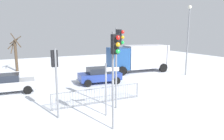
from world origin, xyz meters
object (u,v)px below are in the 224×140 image
car_silver_trailing (8,83)px  street_lamp (188,34)px  traffic_light_mid_right (118,51)px  bare_tree_left (16,53)px  delivery_truck (139,57)px  traffic_light_rear_right (115,60)px  traffic_light_mid_left (55,67)px  car_blue_far (99,75)px  direction_sign_post (107,87)px

car_silver_trailing → street_lamp: (17.43, -1.00, 3.69)m
traffic_light_mid_right → bare_tree_left: size_ratio=1.10×
delivery_truck → traffic_light_rear_right: bearing=57.0°
traffic_light_mid_left → street_lamp: bearing=11.4°
traffic_light_mid_right → street_lamp: street_lamp is taller
traffic_light_rear_right → traffic_light_mid_left: bearing=-58.1°
delivery_truck → car_blue_far: bearing=30.7°
car_blue_far → direction_sign_post: bearing=-104.2°
car_silver_trailing → delivery_truck: bearing=15.4°
traffic_light_mid_right → bare_tree_left: (-5.26, 16.17, -1.50)m
car_blue_far → traffic_light_rear_right: bearing=-103.1°
direction_sign_post → delivery_truck: delivery_truck is taller
traffic_light_rear_right → traffic_light_mid_left: size_ratio=1.22×
car_silver_trailing → bare_tree_left: 9.62m
delivery_truck → car_silver_trailing: bearing=15.9°
traffic_light_rear_right → traffic_light_mid_left: (-2.19, 2.81, -0.63)m
delivery_truck → traffic_light_mid_left: bearing=43.4°
street_lamp → car_silver_trailing: bearing=176.7°
direction_sign_post → bare_tree_left: bearing=117.9°
car_silver_trailing → bare_tree_left: (0.89, 9.48, 1.36)m
street_lamp → bare_tree_left: street_lamp is taller
delivery_truck → bare_tree_left: (-12.90, 6.66, 0.39)m
traffic_light_mid_right → traffic_light_mid_left: (-3.67, 0.33, -0.79)m
traffic_light_mid_right → car_silver_trailing: size_ratio=1.27×
traffic_light_rear_right → street_lamp: size_ratio=0.64×
traffic_light_rear_right → bare_tree_left: traffic_light_rear_right is taller
car_blue_far → car_silver_trailing: same height
traffic_light_rear_right → car_blue_far: (2.88, 8.89, -2.70)m
bare_tree_left → street_lamp: bearing=-32.3°
traffic_light_rear_right → direction_sign_post: bearing=-109.5°
traffic_light_mid_left → car_blue_far: size_ratio=0.99×
direction_sign_post → car_blue_far: 7.58m
traffic_light_mid_left → bare_tree_left: bearing=87.4°
delivery_truck → bare_tree_left: 14.52m
traffic_light_mid_right → delivery_truck: traffic_light_mid_right is taller
traffic_light_mid_left → car_blue_far: bearing=41.9°
traffic_light_mid_right → car_silver_trailing: (-6.14, 6.69, -2.86)m
traffic_light_mid_right → street_lamp: 12.67m
bare_tree_left → car_blue_far: bearing=-55.7°
traffic_light_rear_right → delivery_truck: 15.16m
traffic_light_mid_right → delivery_truck: bearing=-165.5°
delivery_truck → street_lamp: (3.65, -3.81, 2.72)m
traffic_light_mid_left → delivery_truck: traffic_light_mid_left is taller
car_blue_far → street_lamp: bearing=0.6°
traffic_light_rear_right → bare_tree_left: size_ratio=1.05×
car_silver_trailing → car_blue_far: bearing=1.7°
delivery_truck → direction_sign_post: bearing=53.9°
traffic_light_rear_right → traffic_light_mid_left: 3.61m
car_silver_trailing → traffic_light_mid_left: bearing=-64.9°
traffic_light_mid_right → car_blue_far: (1.40, 6.42, -2.86)m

